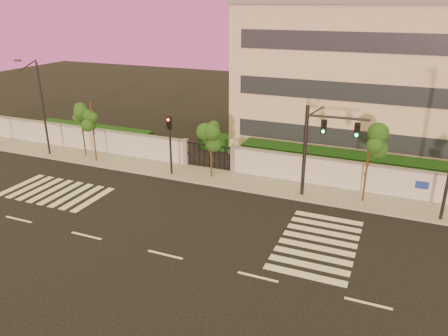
# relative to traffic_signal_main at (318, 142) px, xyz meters

# --- Properties ---
(ground) EXTENTS (120.00, 120.00, 0.00)m
(ground) POSITION_rel_traffic_signal_main_xyz_m (-5.54, -9.82, -3.89)
(ground) COLOR black
(ground) RESTS_ON ground
(sidewalk) EXTENTS (60.00, 3.00, 0.15)m
(sidewalk) POSITION_rel_traffic_signal_main_xyz_m (-5.54, 0.68, -3.82)
(sidewalk) COLOR gray
(sidewalk) RESTS_ON ground
(perimeter_wall) EXTENTS (60.00, 0.36, 2.20)m
(perimeter_wall) POSITION_rel_traffic_signal_main_xyz_m (-5.44, 2.18, -2.82)
(perimeter_wall) COLOR #B9BCC1
(perimeter_wall) RESTS_ON ground
(hedge_row) EXTENTS (41.00, 4.25, 1.80)m
(hedge_row) POSITION_rel_traffic_signal_main_xyz_m (-4.38, 4.92, -3.07)
(hedge_row) COLOR #13350F
(hedge_row) RESTS_ON ground
(institutional_building) EXTENTS (24.40, 12.40, 12.25)m
(institutional_building) POSITION_rel_traffic_signal_main_xyz_m (3.46, 12.16, 2.26)
(institutional_building) COLOR beige
(institutional_building) RESTS_ON ground
(road_markings) EXTENTS (57.00, 7.62, 0.02)m
(road_markings) POSITION_rel_traffic_signal_main_xyz_m (-7.12, -6.07, -3.88)
(road_markings) COLOR silver
(road_markings) RESTS_ON ground
(street_tree_b) EXTENTS (1.48, 1.18, 4.35)m
(street_tree_b) POSITION_rel_traffic_signal_main_xyz_m (-19.26, 0.86, -0.69)
(street_tree_b) COLOR #382314
(street_tree_b) RESTS_ON ground
(street_tree_c) EXTENTS (1.44, 1.15, 4.89)m
(street_tree_c) POSITION_rel_traffic_signal_main_xyz_m (-17.61, 0.14, -0.30)
(street_tree_c) COLOR #382314
(street_tree_c) RESTS_ON ground
(street_tree_d) EXTENTS (1.61, 1.28, 4.31)m
(street_tree_d) POSITION_rel_traffic_signal_main_xyz_m (-7.59, 0.57, -0.71)
(street_tree_d) COLOR #382314
(street_tree_d) RESTS_ON ground
(street_tree_e) EXTENTS (1.58, 1.26, 4.92)m
(street_tree_e) POSITION_rel_traffic_signal_main_xyz_m (3.10, 0.53, -0.27)
(street_tree_e) COLOR #382314
(street_tree_e) RESTS_ON ground
(traffic_signal_main) EXTENTS (3.89, 0.45, 6.16)m
(traffic_signal_main) POSITION_rel_traffic_signal_main_xyz_m (0.00, 0.00, 0.00)
(traffic_signal_main) COLOR black
(traffic_signal_main) RESTS_ON ground
(traffic_signal_secondary) EXTENTS (0.36, 0.35, 4.65)m
(traffic_signal_secondary) POSITION_rel_traffic_signal_main_xyz_m (-10.59, -0.11, -0.94)
(traffic_signal_secondary) COLOR black
(traffic_signal_secondary) RESTS_ON ground
(streetlight_west) EXTENTS (0.49, 1.95, 8.13)m
(streetlight_west) POSITION_rel_traffic_signal_main_xyz_m (-22.27, -0.26, 0.50)
(streetlight_west) COLOR black
(streetlight_west) RESTS_ON ground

